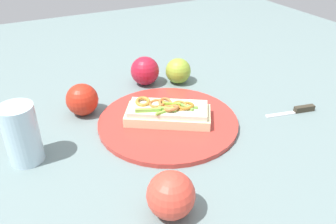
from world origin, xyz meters
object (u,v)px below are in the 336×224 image
Objects in this scene: plate at (168,122)px; drinking_glass at (22,134)px; sandwich at (168,113)px; apple_1 at (145,71)px; apple_2 at (178,71)px; apple_3 at (171,195)px; knife at (298,110)px; apple_0 at (82,100)px.

drinking_glass is at bearing 178.47° from plate.
sandwich is 0.21m from apple_1.
apple_1 is at bearing 158.95° from apple_2.
drinking_glass is (-0.43, -0.17, 0.02)m from apple_2.
apple_2 is 0.48m from apple_3.
sandwich is 2.61× the size of apple_3.
apple_1 reaches higher than knife.
apple_3 is 0.44m from knife.
apple_0 reaches higher than apple_2.
apple_2 is 0.59× the size of drinking_glass.
apple_3 reaches higher than apple_2.
knife is at bearing -49.01° from apple_1.
apple_0 is 0.21m from apple_1.
sandwich is 2.71× the size of apple_0.
apple_2 is 0.46m from drinking_glass.
knife is (0.61, -0.10, -0.05)m from drinking_glass.
apple_3 is at bearing -83.18° from apple_0.
apple_2 is (0.12, 0.18, 0.01)m from sandwich.
drinking_glass reaches higher than apple_0.
sandwich is 1.70× the size of drinking_glass.
apple_3 is 0.65× the size of drinking_glass.
apple_0 reaches higher than plate.
apple_0 is at bearing -14.27° from knife.
apple_2 is at bearing 9.65° from apple_0.
drinking_glass reaches higher than knife.
apple_3 is at bearing -115.72° from plate.
sandwich is at bearing 64.36° from apple_3.
drinking_glass reaches higher than apple_3.
plate is 4.05× the size of apple_3.
apple_0 is 0.52m from knife.
knife reaches higher than plate.
plate is at bearing 64.28° from apple_3.
apple_3 is (-0.12, -0.24, 0.01)m from sandwich.
apple_1 is (0.04, 0.21, 0.01)m from sandwich.
apple_1 reaches higher than plate.
plate is at bearing -179.64° from sandwich.
apple_3 is at bearing -119.51° from apple_2.
apple_1 reaches higher than apple_0.
sandwich is at bearing 148.44° from plate.
apple_3 is at bearing -108.49° from apple_1.
apple_1 reaches higher than sandwich.
apple_1 is 0.40m from drinking_glass.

